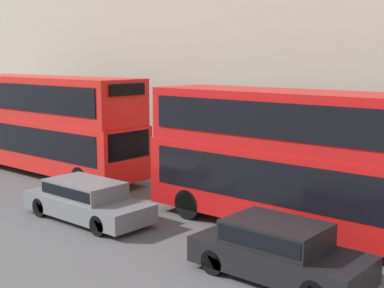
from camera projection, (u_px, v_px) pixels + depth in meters
bus_leading at (307, 157)px, 15.81m from camera, size 2.59×10.55×4.30m
bus_second_in_queue at (47, 121)px, 24.29m from camera, size 2.59×10.95×4.44m
car_dark_sedan at (278, 249)px, 12.80m from camera, size 1.83×4.29×1.41m
car_hatchback at (86, 199)px, 17.49m from camera, size 1.77×4.74×1.30m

